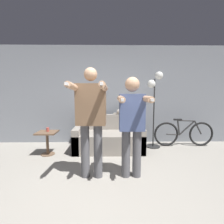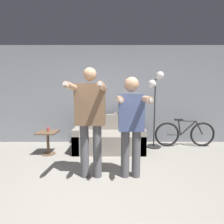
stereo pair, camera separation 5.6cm
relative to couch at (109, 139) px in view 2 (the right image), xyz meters
The scene contains 10 objects.
ground_plane 1.89m from the couch, 94.17° to the right, with size 16.00×16.00×0.00m, color gray.
wall_back 1.22m from the couch, 101.89° to the left, with size 10.00×0.05×2.60m.
couch is the anchor object (origin of this frame).
person_left 1.60m from the couch, 101.59° to the right, with size 0.56×0.69×1.76m.
person_right 1.57m from the couch, 75.07° to the right, with size 0.47×0.68×1.62m.
cat 0.80m from the couch, 42.68° to the left, with size 0.42×0.11×0.18m.
floor_lamp 1.60m from the couch, ahead, with size 0.38×0.36×1.88m.
side_table 1.41m from the couch, 166.73° to the right, with size 0.43×0.43×0.52m.
cup 1.42m from the couch, 168.14° to the right, with size 0.07×0.07×0.09m.
bicycle 1.93m from the couch, ahead, with size 1.52×0.07×0.71m.
Camera 2 is at (0.20, -2.23, 1.40)m, focal length 28.00 mm.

